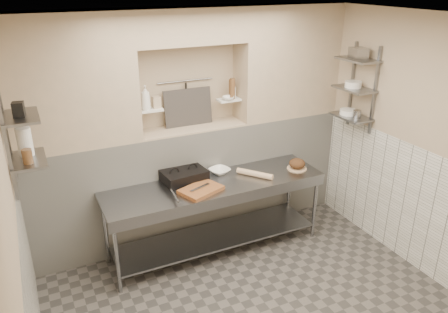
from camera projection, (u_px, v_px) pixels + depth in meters
ceiling at (273, 14)px, 3.26m from camera, size 4.00×3.90×0.10m
wall_left at (9, 245)px, 3.00m from camera, size 0.10×3.90×2.80m
wall_right at (432, 150)px, 4.64m from camera, size 0.10×3.90×2.80m
wall_back at (184, 123)px, 5.49m from camera, size 4.00×0.10×2.80m
backwall_lower at (193, 181)px, 5.55m from camera, size 4.00×0.40×1.40m
alcove_sill at (192, 128)px, 5.27m from camera, size 1.30×0.40×0.02m
backwall_pillar_left at (70, 82)px, 4.48m from camera, size 1.35×0.40×1.40m
backwall_pillar_right at (287, 62)px, 5.53m from camera, size 1.35×0.40×1.40m
backwall_header at (189, 26)px, 4.81m from camera, size 1.30×0.40×0.40m
wainscot_right at (417, 209)px, 4.88m from camera, size 0.02×3.90×1.40m
alcove_shelf_left at (150, 110)px, 4.96m from camera, size 0.28×0.16×0.02m
alcove_shelf_right at (229, 100)px, 5.36m from camera, size 0.28×0.16×0.02m
utensil_rail at (185, 81)px, 5.21m from camera, size 0.70×0.02×0.02m
hanging_steel at (186, 95)px, 5.26m from camera, size 0.02×0.02×0.30m
splash_panel at (188, 107)px, 5.27m from camera, size 0.60×0.08×0.45m
shelf_rail_left_a at (7, 134)px, 3.92m from camera, size 0.03×0.03×0.95m
shelf_rail_left_b at (7, 149)px, 3.59m from camera, size 0.03×0.03×0.95m
wall_shelf_left_lower at (28, 160)px, 3.88m from camera, size 0.30×0.50×0.02m
wall_shelf_left_upper at (20, 117)px, 3.73m from camera, size 0.30×0.50×0.03m
shelf_rail_right_a at (352, 84)px, 5.47m from camera, size 0.03×0.03×1.05m
shelf_rail_right_b at (375, 91)px, 5.14m from camera, size 0.03×0.03×1.05m
wall_shelf_right_lower at (351, 117)px, 5.39m from camera, size 0.30×0.50×0.02m
wall_shelf_right_mid at (354, 89)px, 5.25m from camera, size 0.30×0.50×0.02m
wall_shelf_right_upper at (358, 60)px, 5.12m from camera, size 0.30×0.50×0.03m
prep_table at (216, 203)px, 5.12m from camera, size 2.60×0.70×0.90m
panini_press at (184, 176)px, 5.06m from camera, size 0.52×0.40×0.13m
cutting_board at (201, 190)px, 4.83m from camera, size 0.53×0.45×0.04m
knife_blade at (200, 187)px, 4.83m from camera, size 0.27×0.13×0.01m
tongs at (175, 196)px, 4.62m from camera, size 0.05×0.29×0.03m
mixing_bowl at (220, 171)px, 5.27m from camera, size 0.29×0.29×0.06m
rolling_pin at (255, 174)px, 5.18m from camera, size 0.33×0.40×0.07m
bread_board at (297, 168)px, 5.40m from camera, size 0.24×0.24×0.01m
bread_loaf at (297, 163)px, 5.37m from camera, size 0.20×0.20×0.12m
bottle_soap at (146, 98)px, 4.88m from camera, size 0.13×0.13×0.28m
jar_alcove at (156, 102)px, 4.97m from camera, size 0.09×0.09×0.13m
bowl_alcove at (228, 98)px, 5.30m from camera, size 0.17×0.17×0.04m
condiment_a at (231, 89)px, 5.36m from camera, size 0.06×0.06×0.23m
condiment_b at (232, 89)px, 5.31m from camera, size 0.06×0.06×0.25m
condiment_c at (233, 92)px, 5.38m from camera, size 0.08×0.08×0.13m
jug_left at (25, 142)px, 3.90m from camera, size 0.13×0.13×0.26m
jar_left at (27, 156)px, 3.76m from camera, size 0.09×0.09×0.13m
box_left_upper at (18, 110)px, 3.66m from camera, size 0.11×0.11×0.13m
bowl_right at (348, 112)px, 5.42m from camera, size 0.21×0.21×0.06m
canister_right at (357, 114)px, 5.29m from camera, size 0.10×0.10×0.10m
bowl_right_mid at (353, 84)px, 5.26m from camera, size 0.20×0.20×0.07m
basket_right at (358, 53)px, 5.09m from camera, size 0.19×0.22×0.13m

